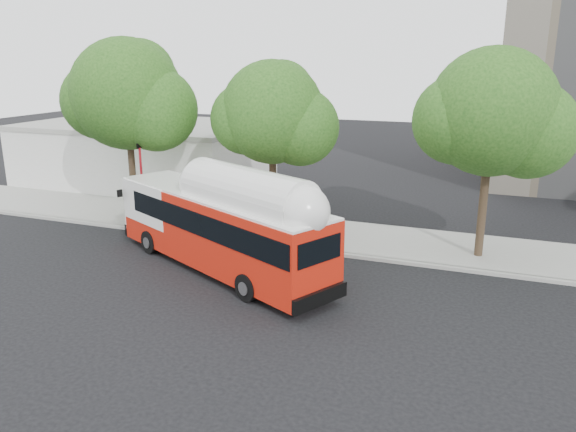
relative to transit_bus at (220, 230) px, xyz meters
The scene contains 10 objects.
ground 2.11m from the transit_bus, 21.97° to the right, with size 120.00×120.00×0.00m, color black.
sidewalk 6.38m from the transit_bus, 79.70° to the left, with size 60.00×5.00×0.15m, color gray.
curb_strip 3.99m from the transit_bus, 72.34° to the left, with size 60.00×0.30×0.15m, color gray.
red_curb_segment 4.28m from the transit_bus, 118.80° to the left, with size 10.00×0.32×0.16m, color maroon.
street_tree_left 10.24m from the transit_bus, 145.45° to the left, with size 6.67×5.80×9.74m.
street_tree_mid 7.01m from the transit_bus, 84.84° to the left, with size 5.75×5.00×8.62m.
street_tree_right 12.68m from the transit_bus, 27.19° to the left, with size 6.21×5.40×9.18m.
low_commercial_bldg 18.72m from the transit_bus, 133.58° to the left, with size 16.20×10.20×4.25m.
transit_bus is the anchor object (origin of this frame).
signal_pole 7.65m from the transit_bus, 148.86° to the left, with size 0.13×0.43×4.50m.
Camera 1 is at (9.45, -19.36, 8.68)m, focal length 35.00 mm.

